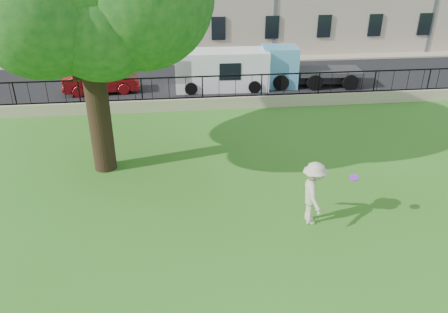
{
  "coord_description": "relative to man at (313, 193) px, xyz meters",
  "views": [
    {
      "loc": [
        -1.41,
        -9.07,
        7.59
      ],
      "look_at": [
        0.08,
        3.5,
        1.42
      ],
      "focal_mm": 35.0,
      "sensor_mm": 36.0,
      "label": 1
    }
  ],
  "objects": [
    {
      "name": "man",
      "position": [
        0.0,
        0.0,
        0.0
      ],
      "size": [
        0.81,
        1.32,
        1.98
      ],
      "primitive_type": "imported",
      "rotation": [
        0.0,
        0.0,
        1.51
      ],
      "color": "beige",
      "rests_on": "ground"
    },
    {
      "name": "iron_railing",
      "position": [
        -2.5,
        10.4,
        0.16
      ],
      "size": [
        50.0,
        0.05,
        1.13
      ],
      "color": "black",
      "rests_on": "retaining_wall"
    },
    {
      "name": "blue_truck",
      "position": [
        4.0,
        13.8,
        0.16
      ],
      "size": [
        5.65,
        2.46,
        2.3
      ],
      "primitive_type": "cube",
      "rotation": [
        0.0,
        0.0,
        -0.09
      ],
      "color": "#62B9E6",
      "rests_on": "street"
    },
    {
      "name": "red_sedan",
      "position": [
        -7.93,
        13.8,
        -0.31
      ],
      "size": [
        4.27,
        1.85,
        1.37
      ],
      "primitive_type": "imported",
      "rotation": [
        0.0,
        0.0,
        1.67
      ],
      "color": "maroon",
      "rests_on": "street"
    },
    {
      "name": "frisbee",
      "position": [
        1.07,
        -0.23,
        0.58
      ],
      "size": [
        0.27,
        0.28,
        0.12
      ],
      "primitive_type": "cylinder",
      "rotation": [
        0.21,
        -0.14,
        -0.02
      ],
      "color": "purple"
    },
    {
      "name": "ground",
      "position": [
        -2.5,
        -1.6,
        -0.99
      ],
      "size": [
        120.0,
        120.0,
        0.0
      ],
      "primitive_type": "plane",
      "color": "#366C19",
      "rests_on": "ground"
    },
    {
      "name": "white_van",
      "position": [
        -1.16,
        13.8,
        0.11
      ],
      "size": [
        5.29,
        2.18,
        2.2
      ],
      "primitive_type": "cube",
      "rotation": [
        0.0,
        0.0,
        -0.03
      ],
      "color": "white",
      "rests_on": "street"
    },
    {
      "name": "retaining_wall",
      "position": [
        -2.5,
        10.4,
        -0.69
      ],
      "size": [
        50.0,
        0.4,
        0.6
      ],
      "primitive_type": "cube",
      "color": "tan",
      "rests_on": "ground"
    },
    {
      "name": "sidewalk",
      "position": [
        -2.5,
        20.3,
        -0.93
      ],
      "size": [
        60.0,
        1.4,
        0.12
      ],
      "primitive_type": "cube",
      "color": "tan",
      "rests_on": "ground"
    },
    {
      "name": "street",
      "position": [
        -2.5,
        15.1,
        -0.98
      ],
      "size": [
        60.0,
        9.0,
        0.01
      ],
      "primitive_type": "cube",
      "color": "black",
      "rests_on": "ground"
    }
  ]
}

